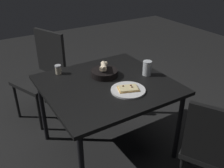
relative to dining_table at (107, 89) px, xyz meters
name	(u,v)px	position (x,y,z in m)	size (l,w,h in m)	color
ground	(108,147)	(0.00, 0.00, -0.64)	(8.00, 8.00, 0.00)	black
dining_table	(107,89)	(0.00, 0.00, 0.00)	(0.97, 1.03, 0.70)	black
pizza_plate	(128,90)	(-0.20, -0.07, 0.07)	(0.27, 0.27, 0.04)	silver
bread_basket	(104,72)	(0.13, -0.05, 0.10)	(0.23, 0.23, 0.12)	black
beer_glass	(147,69)	(-0.05, -0.38, 0.12)	(0.08, 0.08, 0.13)	silver
pepper_shaker	(58,70)	(0.38, 0.28, 0.10)	(0.06, 0.06, 0.08)	#BFB299
chair_near	(44,70)	(0.88, 0.27, -0.11)	(0.57, 0.57, 0.94)	black
chair_far	(217,147)	(-0.84, -0.37, -0.16)	(0.60, 0.60, 0.85)	black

